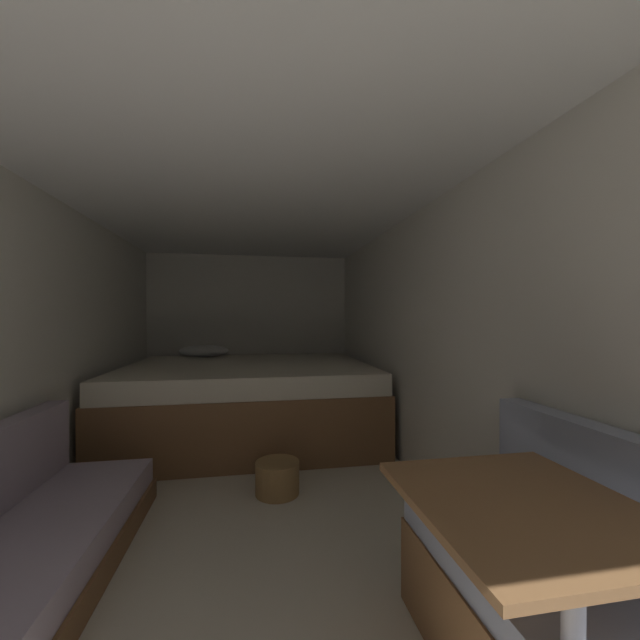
# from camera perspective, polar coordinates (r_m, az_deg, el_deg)

# --- Properties ---
(ground_plane) EXTENTS (7.19, 7.19, 0.00)m
(ground_plane) POSITION_cam_1_polar(r_m,az_deg,el_deg) (2.72, -11.37, -26.78)
(ground_plane) COLOR beige
(wall_back) EXTENTS (2.69, 0.05, 2.07)m
(wall_back) POSITION_cam_1_polar(r_m,az_deg,el_deg) (5.04, -10.72, -2.00)
(wall_back) COLOR silver
(wall_back) RESTS_ON ground
(wall_left) EXTENTS (0.05, 5.19, 2.07)m
(wall_left) POSITION_cam_1_polar(r_m,az_deg,el_deg) (2.79, -39.67, -3.98)
(wall_left) COLOR silver
(wall_left) RESTS_ON ground
(wall_right) EXTENTS (0.05, 5.19, 2.07)m
(wall_right) POSITION_cam_1_polar(r_m,az_deg,el_deg) (2.74, 17.47, -4.00)
(wall_right) COLOR silver
(wall_right) RESTS_ON ground
(ceiling_slab) EXTENTS (2.69, 5.19, 0.05)m
(ceiling_slab) POSITION_cam_1_polar(r_m,az_deg,el_deg) (2.57, -11.44, 19.73)
(ceiling_slab) COLOR white
(ceiling_slab) RESTS_ON wall_left
(bed) EXTENTS (2.47, 1.99, 0.90)m
(bed) POSITION_cam_1_polar(r_m,az_deg,el_deg) (4.07, -10.94, -11.86)
(bed) COLOR brown
(bed) RESTS_ON ground
(dinette_bench) EXTENTS (0.58, 1.13, 0.87)m
(dinette_bench) POSITION_cam_1_polar(r_m,az_deg,el_deg) (1.67, 34.21, -34.56)
(dinette_bench) COLOR brown
(dinette_bench) RESTS_ON ground
(dinette_table) EXTENTS (0.60, 0.65, 0.74)m
(dinette_table) POSITION_cam_1_polar(r_m,az_deg,el_deg) (1.31, 28.84, -27.64)
(dinette_table) COLOR brown
(dinette_table) RESTS_ON ground
(wicker_basket) EXTENTS (0.31, 0.31, 0.22)m
(wicker_basket) POSITION_cam_1_polar(r_m,az_deg,el_deg) (2.85, -6.57, -22.96)
(wicker_basket) COLOR olive
(wicker_basket) RESTS_ON ground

